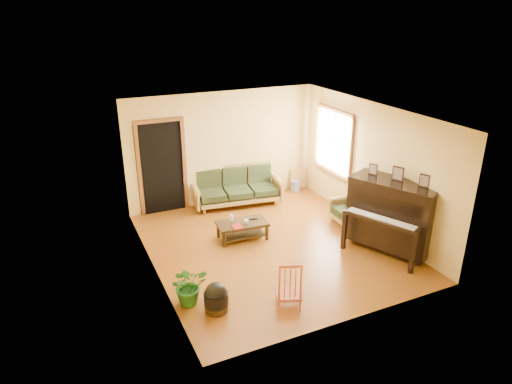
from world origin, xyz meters
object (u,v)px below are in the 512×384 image
armchair (351,208)px  potted_plant (189,285)px  piano (392,216)px  ceramic_crock (295,186)px  sofa (237,187)px  coffee_table (242,230)px  footstool (216,301)px  red_chair (289,283)px

armchair → potted_plant: size_ratio=1.20×
piano → ceramic_crock: (-0.14, 3.35, -0.56)m
sofa → coffee_table: 1.73m
sofa → footstool: size_ratio=5.44×
red_chair → ceramic_crock: bearing=80.4°
armchair → piano: bearing=-86.2°
red_chair → piano: bearing=37.1°
potted_plant → piano: bearing=0.6°
armchair → piano: size_ratio=0.49×
ceramic_crock → footstool: bearing=-133.0°
coffee_table → red_chair: 2.33m
coffee_table → footstool: (-1.28, -1.98, -0.00)m
piano → footstool: bearing=161.6°
sofa → armchair: size_ratio=2.64×
ceramic_crock → coffee_table: bearing=-141.4°
coffee_table → footstool: bearing=-122.9°
coffee_table → ceramic_crock: coffee_table is taller
red_chair → potted_plant: bearing=174.4°
sofa → ceramic_crock: size_ratio=7.77×
red_chair → potted_plant: 1.54m
armchair → footstool: size_ratio=2.06×
piano → red_chair: piano is taller
coffee_table → footstool: 2.36m
armchair → ceramic_crock: size_ratio=2.95×
coffee_table → potted_plant: (-1.59, -1.62, 0.14)m
coffee_table → ceramic_crock: bearing=38.6°
sofa → piano: size_ratio=1.30×
red_chair → potted_plant: size_ratio=1.25×
footstool → potted_plant: potted_plant is taller
sofa → potted_plant: sofa is taller
potted_plant → armchair: bearing=17.5°
footstool → red_chair: (1.06, -0.33, 0.22)m
piano → potted_plant: size_ratio=2.45×
piano → ceramic_crock: bearing=67.7°
footstool → ceramic_crock: (3.50, 3.75, -0.05)m
coffee_table → red_chair: bearing=-95.4°
sofa → armchair: 2.66m
sofa → footstool: bearing=-109.5°
coffee_table → ceramic_crock: (2.22, 1.77, -0.05)m
piano → armchair: bearing=66.6°
sofa → red_chair: 4.00m
ceramic_crock → piano: bearing=-87.6°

